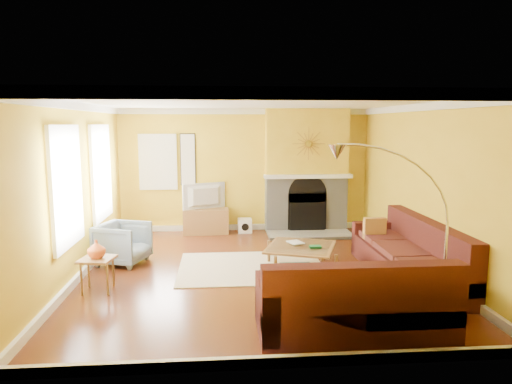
{
  "coord_description": "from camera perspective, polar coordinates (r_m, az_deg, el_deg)",
  "views": [
    {
      "loc": [
        -0.56,
        -7.12,
        2.37
      ],
      "look_at": [
        0.04,
        0.4,
        1.24
      ],
      "focal_mm": 32.0,
      "sensor_mm": 36.0,
      "label": 1
    }
  ],
  "objects": [
    {
      "name": "book",
      "position": [
        7.57,
        4.29,
        -6.42
      ],
      "size": [
        0.3,
        0.34,
        0.03
      ],
      "primitive_type": "imported",
      "rotation": [
        0.0,
        0.0,
        0.38
      ],
      "color": "white",
      "rests_on": "coffee_table"
    },
    {
      "name": "ceiling",
      "position": [
        7.15,
        -0.09,
        11.23
      ],
      "size": [
        5.5,
        6.0,
        0.02
      ],
      "primitive_type": "cube",
      "color": "white",
      "rests_on": "ground"
    },
    {
      "name": "fireplace",
      "position": [
        10.15,
        6.29,
        2.68
      ],
      "size": [
        1.8,
        0.4,
        2.7
      ],
      "primitive_type": null,
      "color": "gray",
      "rests_on": "floor"
    },
    {
      "name": "baseboard",
      "position": [
        7.5,
        -0.08,
        -9.43
      ],
      "size": [
        5.5,
        6.0,
        0.12
      ],
      "primitive_type": null,
      "color": "white",
      "rests_on": "floor"
    },
    {
      "name": "media_console",
      "position": [
        10.03,
        -6.25,
        -3.65
      ],
      "size": [
        0.98,
        0.44,
        0.54
      ],
      "primitive_type": "cube",
      "color": "olive",
      "rests_on": "floor"
    },
    {
      "name": "hearth",
      "position": [
        9.84,
        6.77,
        -5.32
      ],
      "size": [
        1.8,
        0.7,
        0.06
      ],
      "primitive_type": "cube",
      "color": "gray",
      "rests_on": "floor"
    },
    {
      "name": "side_table",
      "position": [
        6.98,
        -19.17,
        -9.72
      ],
      "size": [
        0.52,
        0.52,
        0.49
      ],
      "primitive_type": null,
      "rotation": [
        0.0,
        0.0,
        -0.18
      ],
      "color": "olive",
      "rests_on": "floor"
    },
    {
      "name": "floor",
      "position": [
        7.52,
        -0.08,
        -9.94
      ],
      "size": [
        5.5,
        6.0,
        0.02
      ],
      "primitive_type": "cube",
      "color": "#602B14",
      "rests_on": "ground"
    },
    {
      "name": "window_back",
      "position": [
        10.2,
        -12.15,
        3.7
      ],
      "size": [
        0.82,
        0.06,
        1.22
      ],
      "primitive_type": "cube",
      "color": "white",
      "rests_on": "wall_back"
    },
    {
      "name": "subwoofer",
      "position": [
        10.09,
        -1.4,
        -4.21
      ],
      "size": [
        0.3,
        0.3,
        0.3
      ],
      "primitive_type": "cube",
      "color": "white",
      "rests_on": "floor"
    },
    {
      "name": "sectional_sofa",
      "position": [
        6.76,
        11.73,
        -8.17
      ],
      "size": [
        2.89,
        3.59,
        0.9
      ],
      "primitive_type": null,
      "color": "#471916",
      "rests_on": "floor"
    },
    {
      "name": "wall_back",
      "position": [
        10.19,
        -1.42,
        2.75
      ],
      "size": [
        5.5,
        0.02,
        2.7
      ],
      "primitive_type": "cube",
      "color": "gold",
      "rests_on": "ground"
    },
    {
      "name": "wall_art",
      "position": [
        10.14,
        -8.5,
        4.05
      ],
      "size": [
        0.34,
        0.04,
        1.14
      ],
      "primitive_type": "cube",
      "color": "white",
      "rests_on": "wall_back"
    },
    {
      "name": "sunburst",
      "position": [
        9.88,
        6.59,
        6.01
      ],
      "size": [
        0.7,
        0.04,
        0.7
      ],
      "primitive_type": null,
      "color": "olive",
      "rests_on": "fireplace"
    },
    {
      "name": "window_left_far",
      "position": [
        6.92,
        -22.74,
        0.62
      ],
      "size": [
        0.06,
        1.22,
        1.72
      ],
      "primitive_type": "cube",
      "color": "white",
      "rests_on": "wall_left"
    },
    {
      "name": "vase",
      "position": [
        6.87,
        -19.32,
        -6.74
      ],
      "size": [
        0.3,
        0.3,
        0.26
      ],
      "primitive_type": "imported",
      "rotation": [
        0.0,
        0.0,
        0.23
      ],
      "color": "#D8591E",
      "rests_on": "side_table"
    },
    {
      "name": "mantel",
      "position": [
        9.93,
        6.54,
        1.96
      ],
      "size": [
        1.92,
        0.22,
        0.08
      ],
      "primitive_type": "cube",
      "color": "white",
      "rests_on": "fireplace"
    },
    {
      "name": "rug",
      "position": [
        7.69,
        -0.56,
        -9.38
      ],
      "size": [
        2.4,
        1.8,
        0.02
      ],
      "primitive_type": "cube",
      "color": "beige",
      "rests_on": "floor"
    },
    {
      "name": "window_left_near",
      "position": [
        8.73,
        -18.9,
        2.32
      ],
      "size": [
        0.06,
        1.22,
        1.72
      ],
      "primitive_type": "cube",
      "color": "white",
      "rests_on": "wall_left"
    },
    {
      "name": "armchair",
      "position": [
        8.14,
        -16.3,
        -6.18
      ],
      "size": [
        0.98,
        0.96,
        0.71
      ],
      "primitive_type": "imported",
      "rotation": [
        0.0,
        0.0,
        1.25
      ],
      "color": "slate",
      "rests_on": "floor"
    },
    {
      "name": "wall_left",
      "position": [
        7.52,
        -21.56,
        0.11
      ],
      "size": [
        0.02,
        6.0,
        2.7
      ],
      "primitive_type": "cube",
      "color": "gold",
      "rests_on": "ground"
    },
    {
      "name": "tv",
      "position": [
        9.93,
        -6.3,
        -0.55
      ],
      "size": [
        0.95,
        0.51,
        0.56
      ],
      "primitive_type": "imported",
      "rotation": [
        0.0,
        0.0,
        3.56
      ],
      "color": "black",
      "rests_on": "media_console"
    },
    {
      "name": "crown_molding",
      "position": [
        7.14,
        -0.09,
        10.67
      ],
      "size": [
        5.5,
        6.0,
        0.12
      ],
      "primitive_type": null,
      "color": "white",
      "rests_on": "ceiling"
    },
    {
      "name": "wall_front",
      "position": [
        4.27,
        3.11,
        -5.33
      ],
      "size": [
        5.5,
        0.02,
        2.7
      ],
      "primitive_type": "cube",
      "color": "gold",
      "rests_on": "ground"
    },
    {
      "name": "arc_lamp",
      "position": [
        5.29,
        17.03,
        -6.05
      ],
      "size": [
        1.37,
        0.36,
        2.15
      ],
      "primitive_type": null,
      "color": "silver",
      "rests_on": "floor"
    },
    {
      "name": "coffee_table",
      "position": [
        7.55,
        5.57,
        -8.19
      ],
      "size": [
        1.33,
        1.33,
        0.41
      ],
      "primitive_type": null,
      "rotation": [
        0.0,
        0.0,
        -0.35
      ],
      "color": "white",
      "rests_on": "floor"
    },
    {
      "name": "wall_right",
      "position": [
        7.92,
        20.25,
        0.57
      ],
      "size": [
        0.02,
        6.0,
        2.7
      ],
      "primitive_type": "cube",
      "color": "gold",
      "rests_on": "ground"
    }
  ]
}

